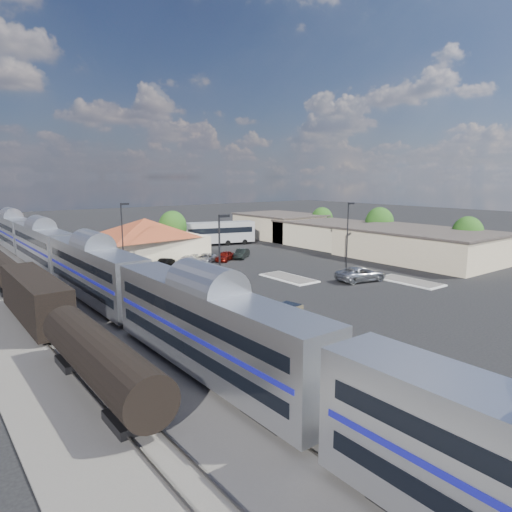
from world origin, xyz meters
TOP-DOWN VIEW (x-y plane):
  - ground at (0.00, 0.00)m, footprint 280.00×280.00m
  - railbed at (-21.00, 8.00)m, footprint 16.00×100.00m
  - platform at (-12.00, 6.00)m, footprint 5.50×92.00m
  - passenger_train at (-18.00, 5.59)m, footprint 3.00×104.00m
  - freight_cars at (-24.00, 2.42)m, footprint 2.80×46.00m
  - station_depot at (-4.56, 24.00)m, footprint 18.35×12.24m
  - buildings_east at (28.00, 14.28)m, footprint 14.40×51.40m
  - traffic_island_south at (4.00, 2.00)m, footprint 3.30×7.50m
  - traffic_island_north at (14.00, -8.00)m, footprint 3.30×7.50m
  - lamp_plat_s at (-10.90, -6.00)m, footprint 1.08×0.25m
  - lamp_plat_n at (-10.90, 16.00)m, footprint 1.08×0.25m
  - lamp_lot at (12.10, 0.00)m, footprint 1.08×0.25m
  - tree_east_a at (34.00, -4.00)m, footprint 4.56×4.56m
  - tree_east_b at (34.00, 12.00)m, footprint 4.94×4.94m
  - tree_east_c at (34.00, 26.00)m, footprint 4.41×4.41m
  - tree_depot at (3.00, 30.00)m, footprint 4.71×4.71m
  - pickup_truck at (-8.50, -11.06)m, footprint 5.51×2.73m
  - suv at (9.93, -4.12)m, footprint 6.64×4.07m
  - coach_bus at (12.42, 30.57)m, footprint 13.18×6.17m
  - person_a at (-12.42, -6.45)m, footprint 0.54×0.71m
  - person_b at (-13.12, 4.63)m, footprint 0.86×0.98m
  - parked_car_a at (-8.32, 16.62)m, footprint 3.92×3.48m
  - parked_car_b at (-5.12, 16.92)m, footprint 4.02×3.42m
  - parked_car_c at (-1.92, 16.62)m, footprint 4.82×4.32m
  - parked_car_d at (1.28, 16.92)m, footprint 5.09×4.66m
  - parked_car_e at (4.48, 16.62)m, footprint 4.41×3.79m
  - parked_car_f at (7.68, 16.92)m, footprint 4.31×3.86m

SIDE VIEW (x-z plane):
  - ground at x=0.00m, z-range 0.00..0.00m
  - railbed at x=-21.00m, z-range 0.00..0.12m
  - platform at x=-12.00m, z-range 0.00..0.18m
  - traffic_island_south at x=4.00m, z-range 0.00..0.21m
  - traffic_island_north at x=14.00m, z-range 0.00..0.21m
  - parked_car_a at x=-8.32m, z-range 0.00..1.28m
  - parked_car_b at x=-5.12m, z-range 0.00..1.30m
  - parked_car_d at x=1.28m, z-range 0.00..1.32m
  - parked_car_c at x=-1.92m, z-range 0.00..1.34m
  - parked_car_f at x=7.68m, z-range 0.00..1.42m
  - parked_car_e at x=4.48m, z-range 0.00..1.43m
  - suv at x=9.93m, z-range 0.00..1.72m
  - pickup_truck at x=-8.50m, z-range -0.05..1.77m
  - person_b at x=-13.12m, z-range 0.18..1.89m
  - person_a at x=-12.42m, z-range 0.18..1.94m
  - freight_cars at x=-24.00m, z-range -0.07..3.93m
  - buildings_east at x=28.00m, z-range -0.13..4.67m
  - coach_bus at x=12.42m, z-range 0.31..4.45m
  - passenger_train at x=-18.00m, z-range 0.09..5.64m
  - station_depot at x=-4.56m, z-range 0.03..6.23m
  - tree_east_c at x=34.00m, z-range 0.66..6.87m
  - tree_east_a at x=34.00m, z-range 0.68..7.10m
  - tree_depot at x=3.00m, z-range 0.71..7.34m
  - tree_east_b at x=34.00m, z-range 0.74..7.70m
  - lamp_plat_s at x=-10.90m, z-range 0.84..9.84m
  - lamp_plat_n at x=-10.90m, z-range 0.84..9.84m
  - lamp_lot at x=12.10m, z-range 0.84..9.84m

